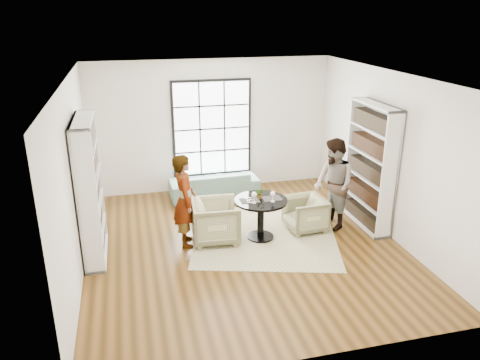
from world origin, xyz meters
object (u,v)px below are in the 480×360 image
object	(u,v)px
sofa	(214,184)
wine_glass_left	(254,195)
wine_glass_right	(273,194)
armchair_right	(305,214)
armchair_left	(216,221)
pedestal_table	(261,210)
person_right	(334,184)
flower_centerpiece	(260,193)
person_left	(185,201)

from	to	relation	value
sofa	wine_glass_left	world-z (taller)	wine_glass_left
wine_glass_left	wine_glass_right	bearing A→B (deg)	-3.65
armchair_right	wine_glass_right	xyz separation A→B (m)	(-0.75, -0.27, 0.59)
armchair_left	wine_glass_right	world-z (taller)	wine_glass_right
pedestal_table	sofa	distance (m)	2.30
wine_glass_left	person_right	bearing A→B (deg)	8.76
sofa	armchair_left	xyz separation A→B (m)	(-0.38, -2.12, 0.10)
armchair_left	flower_centerpiece	bearing A→B (deg)	-89.13
wine_glass_left	flower_centerpiece	bearing A→B (deg)	49.77
armchair_left	sofa	bearing A→B (deg)	-6.11
wine_glass_left	wine_glass_right	world-z (taller)	wine_glass_left
person_right	wine_glass_left	size ratio (longest dim) A/B	8.30
pedestal_table	armchair_right	size ratio (longest dim) A/B	1.34
person_right	wine_glass_right	size ratio (longest dim) A/B	8.88
armchair_left	armchair_right	bearing A→B (deg)	-85.43
pedestal_table	wine_glass_left	xyz separation A→B (m)	(-0.16, -0.12, 0.36)
sofa	flower_centerpiece	world-z (taller)	flower_centerpiece
armchair_right	flower_centerpiece	size ratio (longest dim) A/B	3.81
sofa	person_left	world-z (taller)	person_left
person_right	wine_glass_right	bearing A→B (deg)	-82.20
sofa	armchair_right	world-z (taller)	armchair_right
armchair_left	wine_glass_left	size ratio (longest dim) A/B	3.98
person_right	wine_glass_right	distance (m)	1.33
pedestal_table	flower_centerpiece	size ratio (longest dim) A/B	5.10
pedestal_table	armchair_left	bearing A→B (deg)	172.13
pedestal_table	person_right	world-z (taller)	person_right
flower_centerpiece	wine_glass_right	bearing A→B (deg)	-49.36
armchair_right	wine_glass_left	xyz separation A→B (m)	(-1.09, -0.25, 0.59)
person_left	wine_glass_right	xyz separation A→B (m)	(1.55, -0.25, 0.07)
armchair_right	flower_centerpiece	distance (m)	1.07
wine_glass_left	sofa	bearing A→B (deg)	96.78
armchair_left	armchair_right	distance (m)	1.74
sofa	armchair_left	size ratio (longest dim) A/B	2.34
flower_centerpiece	person_right	bearing A→B (deg)	2.45
person_left	wine_glass_left	distance (m)	1.23
armchair_left	flower_centerpiece	distance (m)	0.95
pedestal_table	sofa	world-z (taller)	pedestal_table
armchair_right	armchair_left	bearing A→B (deg)	-92.98
sofa	wine_glass_right	xyz separation A→B (m)	(0.62, -2.38, 0.63)
pedestal_table	sofa	bearing A→B (deg)	101.17
armchair_right	wine_glass_left	world-z (taller)	wine_glass_left
flower_centerpiece	wine_glass_left	bearing A→B (deg)	-130.23
person_right	pedestal_table	bearing A→B (deg)	-88.98
person_right	sofa	bearing A→B (deg)	-141.79
pedestal_table	person_right	distance (m)	1.52
armchair_right	person_right	world-z (taller)	person_right
person_left	wine_glass_right	bearing A→B (deg)	-98.28
armchair_right	pedestal_table	bearing A→B (deg)	-85.47
wine_glass_left	flower_centerpiece	xyz separation A→B (m)	(0.16, 0.19, -0.06)
wine_glass_right	person_left	bearing A→B (deg)	170.67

